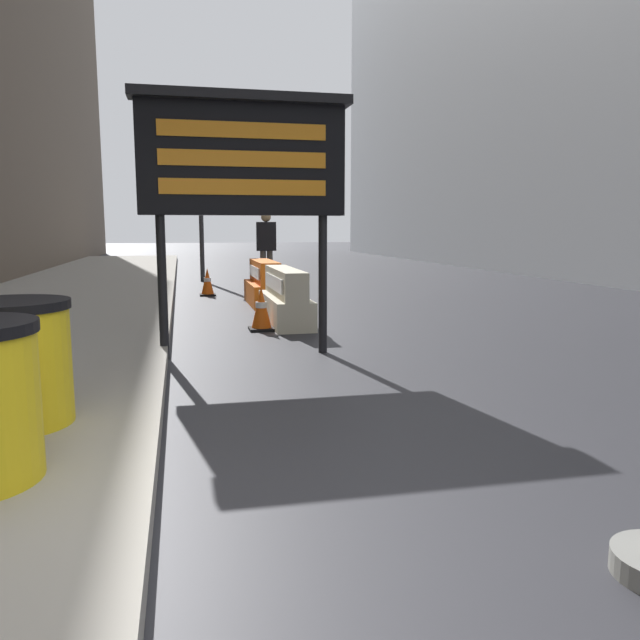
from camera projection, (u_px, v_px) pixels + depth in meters
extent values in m
plane|color=#2D2D33|center=(149.00, 573.00, 2.64)|extent=(120.00, 120.00, 0.00)
cylinder|color=yellow|center=(10.00, 368.00, 4.09)|extent=(0.76, 0.76, 0.77)
cylinder|color=black|center=(6.00, 305.00, 4.02)|extent=(0.79, 0.79, 0.06)
cylinder|color=black|center=(163.00, 288.00, 6.82)|extent=(0.10, 0.10, 1.59)
cylinder|color=black|center=(323.00, 285.00, 7.20)|extent=(0.10, 0.10, 1.59)
cube|color=black|center=(243.00, 160.00, 6.81)|extent=(2.25, 0.24, 1.19)
cube|color=black|center=(242.00, 97.00, 6.64)|extent=(2.37, 0.34, 0.10)
cube|color=orange|center=(243.00, 130.00, 6.64)|extent=(1.80, 0.02, 0.17)
cube|color=orange|center=(244.00, 159.00, 6.68)|extent=(1.80, 0.02, 0.17)
cube|color=orange|center=(244.00, 187.00, 6.72)|extent=(1.80, 0.02, 0.17)
cube|color=beige|center=(285.00, 310.00, 9.54)|extent=(0.56, 2.05, 0.42)
cube|color=beige|center=(285.00, 282.00, 9.48)|extent=(0.34, 2.05, 0.42)
cube|color=white|center=(273.00, 283.00, 9.44)|extent=(0.02, 1.64, 0.21)
cube|color=orange|center=(265.00, 294.00, 11.87)|extent=(0.60, 1.83, 0.42)
cube|color=orange|center=(264.00, 272.00, 11.81)|extent=(0.36, 1.83, 0.42)
cube|color=white|center=(254.00, 272.00, 11.77)|extent=(0.02, 1.46, 0.21)
cube|color=black|center=(262.00, 329.00, 8.90)|extent=(0.35, 0.35, 0.04)
cone|color=#EA560F|center=(261.00, 307.00, 8.85)|extent=(0.28, 0.28, 0.59)
cylinder|color=white|center=(261.00, 305.00, 8.84)|extent=(0.16, 0.16, 0.08)
cube|color=black|center=(286.00, 298.00, 12.82)|extent=(0.40, 0.40, 0.04)
cone|color=#EA560F|center=(286.00, 281.00, 12.77)|extent=(0.32, 0.32, 0.68)
cylinder|color=white|center=(286.00, 279.00, 12.76)|extent=(0.18, 0.18, 0.09)
cube|color=black|center=(208.00, 295.00, 13.42)|extent=(0.34, 0.34, 0.04)
cone|color=#EA560F|center=(207.00, 281.00, 13.38)|extent=(0.27, 0.27, 0.56)
cylinder|color=white|center=(207.00, 280.00, 13.37)|extent=(0.15, 0.15, 0.08)
cylinder|color=#2D2D30|center=(201.00, 200.00, 16.64)|extent=(0.12, 0.12, 4.36)
cube|color=#23281E|center=(199.00, 131.00, 16.23)|extent=(0.28, 0.28, 0.84)
sphere|color=#360605|center=(199.00, 119.00, 16.04)|extent=(0.15, 0.15, 0.15)
sphere|color=#392C06|center=(199.00, 131.00, 16.08)|extent=(0.15, 0.15, 0.15)
sphere|color=green|center=(199.00, 142.00, 16.12)|extent=(0.15, 0.15, 0.15)
cylinder|color=#514C42|center=(263.00, 269.00, 15.47)|extent=(0.15, 0.15, 0.89)
cylinder|color=#514C42|center=(270.00, 269.00, 15.50)|extent=(0.15, 0.15, 0.89)
cube|color=black|center=(266.00, 236.00, 15.37)|extent=(0.50, 0.33, 0.70)
sphere|color=tan|center=(266.00, 217.00, 15.30)|extent=(0.24, 0.24, 0.24)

